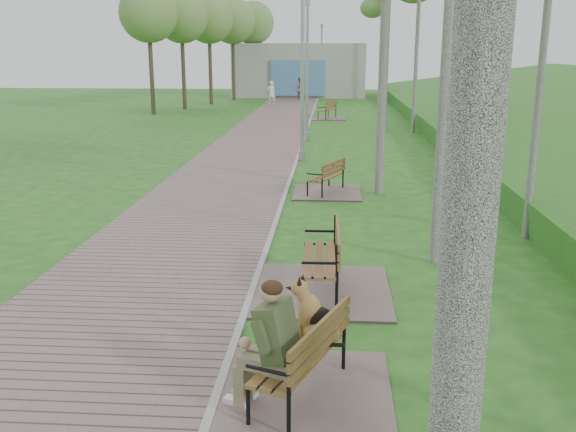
{
  "coord_description": "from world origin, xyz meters",
  "views": [
    {
      "loc": [
        1.19,
        -0.02,
        3.61
      ],
      "look_at": [
        0.53,
        9.36,
        1.15
      ],
      "focal_mm": 40.0,
      "sensor_mm": 36.0,
      "label": 1
    }
  ],
  "objects": [
    {
      "name": "walkway",
      "position": [
        -1.75,
        21.5,
        0.02
      ],
      "size": [
        3.5,
        67.0,
        0.04
      ],
      "primitive_type": "cube",
      "color": "#74625E",
      "rests_on": "ground"
    },
    {
      "name": "kerb",
      "position": [
        0.0,
        21.5,
        0.03
      ],
      "size": [
        0.1,
        67.0,
        0.05
      ],
      "primitive_type": "cube",
      "color": "#999993",
      "rests_on": "ground"
    },
    {
      "name": "building_north",
      "position": [
        -1.5,
        50.97,
        1.99
      ],
      "size": [
        10.0,
        5.2,
        4.0
      ],
      "color": "#9E9E99",
      "rests_on": "ground"
    },
    {
      "name": "bench_main",
      "position": [
        0.83,
        6.06,
        0.46
      ],
      "size": [
        1.88,
        2.09,
        1.64
      ],
      "color": "#74625E",
      "rests_on": "ground"
    },
    {
      "name": "bench_second",
      "position": [
        1.03,
        9.2,
        0.24
      ],
      "size": [
        2.07,
        2.3,
        1.27
      ],
      "color": "#74625E",
      "rests_on": "ground"
    },
    {
      "name": "bench_third",
      "position": [
        1.03,
        16.13,
        0.19
      ],
      "size": [
        1.72,
        1.91,
        1.05
      ],
      "color": "#74625E",
      "rests_on": "ground"
    },
    {
      "name": "bench_far",
      "position": [
        0.85,
        34.25,
        0.21
      ],
      "size": [
        1.87,
        2.08,
        1.15
      ],
      "color": "#74625E",
      "rests_on": "ground"
    },
    {
      "name": "lamp_post_second",
      "position": [
        0.17,
        21.06,
        2.59
      ],
      "size": [
        0.21,
        0.21,
        5.55
      ],
      "color": "#9B9EA3",
      "rests_on": "ground"
    },
    {
      "name": "lamp_post_third",
      "position": [
        0.12,
        26.03,
        2.56
      ],
      "size": [
        0.21,
        0.21,
        5.48
      ],
      "color": "#9B9EA3",
      "rests_on": "ground"
    },
    {
      "name": "lamp_post_far",
      "position": [
        0.2,
        50.11,
        2.51
      ],
      "size": [
        0.21,
        0.21,
        5.38
      ],
      "color": "#9B9EA3",
      "rests_on": "ground"
    },
    {
      "name": "pedestrian_near",
      "position": [
        -2.91,
        42.45,
        0.78
      ],
      "size": [
        0.66,
        0.54,
        1.57
      ],
      "primitive_type": "imported",
      "rotation": [
        0.0,
        0.0,
        3.48
      ],
      "color": "white",
      "rests_on": "ground"
    },
    {
      "name": "pedestrian_far",
      "position": [
        -1.24,
        46.42,
        0.84
      ],
      "size": [
        0.86,
        0.69,
        1.68
      ],
      "primitive_type": "imported",
      "rotation": [
        0.0,
        0.0,
        3.07
      ],
      "color": "gray",
      "rests_on": "ground"
    }
  ]
}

